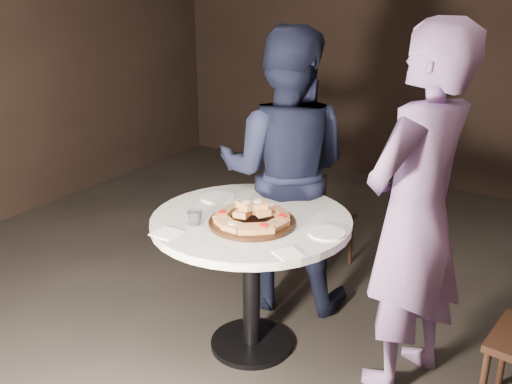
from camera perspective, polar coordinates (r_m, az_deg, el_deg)
floor at (r=3.40m, az=-0.17°, el=-16.21°), size 7.00×7.00×0.00m
table at (r=3.16m, az=-0.47°, el=-5.09°), size 1.43×1.43×0.82m
serving_board at (r=3.01m, az=-0.38°, el=-3.04°), size 0.60×0.60×0.02m
focaccia_pile at (r=3.00m, az=-0.40°, el=-2.28°), size 0.40×0.41×0.11m
plate_left at (r=3.37m, az=-3.83°, el=-0.54°), size 0.25×0.25×0.01m
plate_right at (r=2.92m, az=7.08°, el=-4.09°), size 0.22×0.22×0.01m
water_glass at (r=3.01m, az=-6.13°, el=-2.60°), size 0.10×0.10×0.08m
napkin_near at (r=2.93m, az=-8.98°, el=-4.08°), size 0.13×0.13×0.01m
napkin_far at (r=2.69m, az=3.19°, el=-6.16°), size 0.16×0.16×0.01m
chair_far at (r=4.20m, az=5.86°, el=-1.73°), size 0.48×0.49×0.80m
diner_navy at (r=3.60m, az=2.86°, el=2.06°), size 1.05×0.93×1.80m
diner_teal at (r=2.91m, az=15.67°, el=-2.29°), size 0.64×0.79×1.89m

